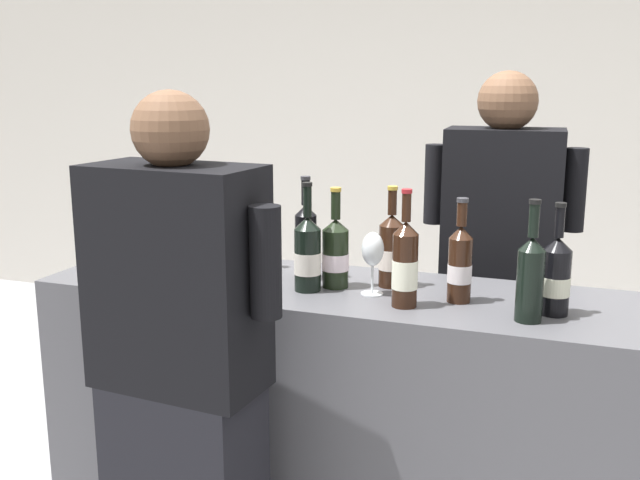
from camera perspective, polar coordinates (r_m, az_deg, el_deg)
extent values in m
cube|color=beige|center=(4.79, 12.37, 9.02)|extent=(8.00, 0.10, 2.80)
cube|color=#4C4C51|center=(2.52, 2.84, -14.96)|extent=(2.07, 0.55, 1.01)
cylinder|color=black|center=(2.08, 16.06, -3.47)|extent=(0.07, 0.07, 0.20)
cone|color=black|center=(2.05, 16.25, -0.29)|extent=(0.07, 0.07, 0.04)
cylinder|color=black|center=(2.04, 16.36, 1.47)|extent=(0.03, 0.03, 0.09)
cylinder|color=black|center=(2.03, 16.45, 2.89)|extent=(0.03, 0.03, 0.01)
cylinder|color=black|center=(2.56, -5.72, -0.03)|extent=(0.08, 0.08, 0.20)
cone|color=black|center=(2.54, -5.78, 2.57)|extent=(0.08, 0.08, 0.03)
cylinder|color=black|center=(2.53, -5.81, 3.81)|extent=(0.03, 0.03, 0.08)
cylinder|color=black|center=(2.53, -5.83, 4.81)|extent=(0.04, 0.04, 0.01)
cylinder|color=black|center=(2.21, 10.85, -2.33)|extent=(0.07, 0.07, 0.19)
cone|color=black|center=(2.18, 10.97, 0.61)|extent=(0.07, 0.07, 0.04)
cylinder|color=black|center=(2.17, 11.03, 2.00)|extent=(0.03, 0.03, 0.07)
cylinder|color=#333338|center=(2.17, 11.08, 3.08)|extent=(0.03, 0.03, 0.01)
cylinder|color=silver|center=(2.21, 10.84, -2.57)|extent=(0.07, 0.07, 0.05)
cylinder|color=black|center=(2.34, -7.01, -1.27)|extent=(0.07, 0.07, 0.20)
cone|color=black|center=(2.31, -7.09, 1.61)|extent=(0.07, 0.07, 0.04)
cylinder|color=black|center=(2.30, -7.13, 3.06)|extent=(0.03, 0.03, 0.08)
cylinder|color=maroon|center=(2.30, -7.16, 4.21)|extent=(0.03, 0.03, 0.01)
cylinder|color=black|center=(2.32, 1.21, -1.48)|extent=(0.08, 0.08, 0.19)
cone|color=black|center=(2.30, 1.22, 1.20)|extent=(0.08, 0.08, 0.04)
cylinder|color=black|center=(2.29, 1.22, 2.72)|extent=(0.03, 0.03, 0.09)
cylinder|color=#B79333|center=(2.28, 1.23, 3.96)|extent=(0.03, 0.03, 0.01)
cylinder|color=silver|center=(2.33, 1.20, -1.70)|extent=(0.09, 0.09, 0.05)
cylinder|color=black|center=(2.34, 5.57, -1.25)|extent=(0.08, 0.08, 0.20)
cone|color=black|center=(2.32, 5.64, 1.56)|extent=(0.08, 0.08, 0.03)
cylinder|color=black|center=(2.31, 5.67, 2.94)|extent=(0.03, 0.03, 0.08)
cylinder|color=#B79333|center=(2.30, 5.69, 4.06)|extent=(0.03, 0.03, 0.01)
cylinder|color=beige|center=(2.34, 5.57, -1.49)|extent=(0.08, 0.08, 0.07)
cylinder|color=black|center=(2.16, 17.90, -3.18)|extent=(0.08, 0.08, 0.19)
cone|color=black|center=(2.13, 18.10, -0.30)|extent=(0.08, 0.08, 0.04)
cylinder|color=black|center=(2.12, 18.21, 1.33)|extent=(0.03, 0.03, 0.09)
cylinder|color=black|center=(2.11, 18.30, 2.63)|extent=(0.03, 0.03, 0.01)
cylinder|color=silver|center=(2.16, 17.88, -3.42)|extent=(0.08, 0.08, 0.05)
cylinder|color=black|center=(2.42, -1.11, -0.56)|extent=(0.07, 0.07, 0.21)
cone|color=black|center=(2.40, -1.13, 2.35)|extent=(0.07, 0.07, 0.03)
cylinder|color=black|center=(2.39, -1.13, 3.74)|extent=(0.03, 0.03, 0.08)
cylinder|color=#333338|center=(2.38, -1.14, 4.86)|extent=(0.03, 0.03, 0.01)
cylinder|color=silver|center=(2.42, -1.11, -0.80)|extent=(0.07, 0.07, 0.08)
cylinder|color=black|center=(2.29, -0.98, -1.57)|extent=(0.08, 0.08, 0.20)
cone|color=black|center=(2.26, -0.99, 1.34)|extent=(0.08, 0.08, 0.04)
cylinder|color=black|center=(2.25, -0.99, 3.02)|extent=(0.03, 0.03, 0.09)
cylinder|color=black|center=(2.24, -1.00, 4.37)|extent=(0.03, 0.03, 0.01)
cylinder|color=silver|center=(2.29, -0.97, -1.81)|extent=(0.09, 0.09, 0.07)
cylinder|color=black|center=(2.14, 6.64, -2.39)|extent=(0.07, 0.07, 0.22)
cone|color=black|center=(2.11, 6.72, 0.95)|extent=(0.07, 0.07, 0.04)
cylinder|color=black|center=(2.10, 6.77, 2.54)|extent=(0.03, 0.03, 0.08)
cylinder|color=maroon|center=(2.09, 6.80, 3.81)|extent=(0.03, 0.03, 0.01)
cylinder|color=silver|center=(2.14, 6.63, -2.67)|extent=(0.08, 0.08, 0.08)
cylinder|color=silver|center=(2.27, 4.09, -4.20)|extent=(0.07, 0.07, 0.00)
cylinder|color=silver|center=(2.26, 4.11, -3.02)|extent=(0.01, 0.01, 0.09)
ellipsoid|color=silver|center=(2.24, 4.14, -0.71)|extent=(0.07, 0.07, 0.11)
ellipsoid|color=maroon|center=(2.24, 4.13, -1.16)|extent=(0.05, 0.05, 0.04)
cylinder|color=silver|center=(2.56, -13.48, -0.25)|extent=(0.19, 0.19, 0.21)
torus|color=silver|center=(2.54, -13.60, 2.15)|extent=(0.19, 0.19, 0.01)
cube|color=black|center=(3.00, 13.26, -11.50)|extent=(0.39, 0.26, 0.93)
cube|color=black|center=(2.78, 14.02, 2.66)|extent=(0.43, 0.26, 0.56)
sphere|color=brown|center=(2.75, 14.44, 10.46)|extent=(0.22, 0.22, 0.22)
cylinder|color=black|center=(2.77, 19.27, 3.71)|extent=(0.08, 0.08, 0.30)
cylinder|color=black|center=(2.80, 8.96, 4.33)|extent=(0.08, 0.08, 0.30)
cube|color=black|center=(1.96, -11.12, -2.95)|extent=(0.47, 0.27, 0.60)
sphere|color=brown|center=(1.89, -11.62, 8.46)|extent=(0.20, 0.20, 0.20)
cylinder|color=black|center=(2.10, -17.14, -0.19)|extent=(0.08, 0.08, 0.28)
cylinder|color=black|center=(1.80, -4.27, -1.74)|extent=(0.08, 0.08, 0.28)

